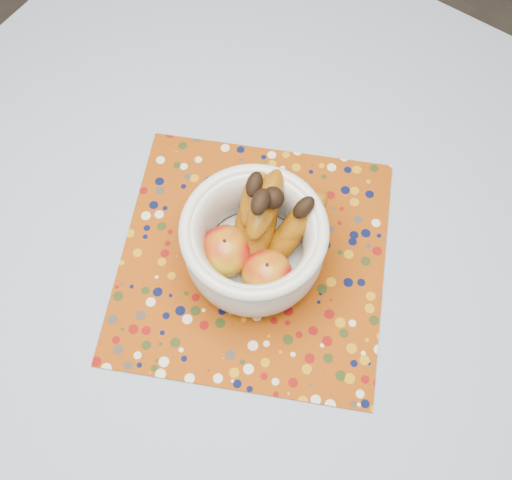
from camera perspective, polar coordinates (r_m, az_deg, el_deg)
table at (r=1.05m, az=-1.24°, el=-2.63°), size 1.20×1.20×0.75m
tablecloth at (r=0.97m, az=-1.33°, el=-0.86°), size 1.32×1.32×0.01m
placemat at (r=0.96m, az=-0.30°, el=-1.82°), size 0.56×0.56×0.00m
fruit_bowl at (r=0.89m, az=0.20°, el=0.32°), size 0.21×0.23×0.19m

